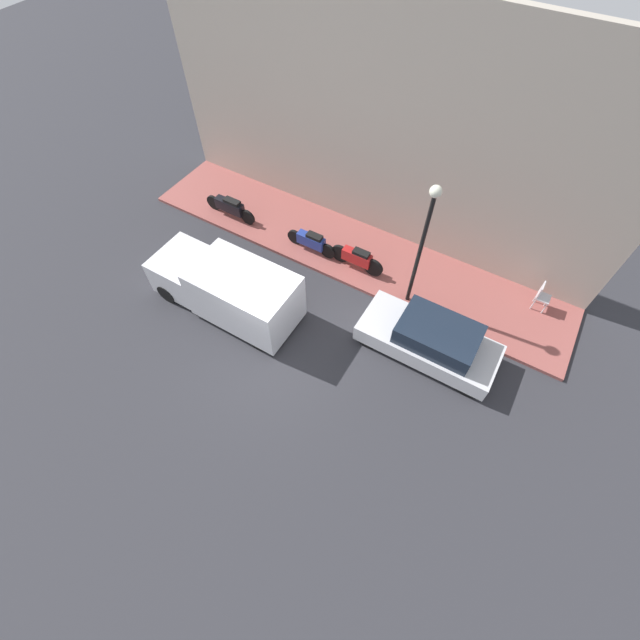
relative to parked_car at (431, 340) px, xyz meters
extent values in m
plane|color=#2D2D33|center=(-2.11, 3.98, -0.62)|extent=(60.00, 60.00, 0.00)
cube|color=#934C47|center=(2.46, 3.98, -0.56)|extent=(2.88, 15.35, 0.12)
cube|color=#B2A899|center=(4.05, 3.98, 3.11)|extent=(0.30, 15.35, 7.46)
cube|color=silver|center=(0.00, 0.06, -0.18)|extent=(1.65, 3.99, 0.56)
cube|color=#192333|center=(0.00, -0.14, 0.40)|extent=(1.46, 2.19, 0.59)
cylinder|color=black|center=(-0.71, 1.61, -0.32)|extent=(0.20, 0.60, 0.60)
cylinder|color=black|center=(0.71, 1.61, -0.32)|extent=(0.20, 0.60, 0.60)
cylinder|color=black|center=(-0.71, -1.48, -0.32)|extent=(0.20, 0.60, 0.60)
cylinder|color=black|center=(0.71, -1.48, -0.32)|extent=(0.20, 0.60, 0.60)
cube|color=silver|center=(-1.66, 5.27, 0.41)|extent=(1.81, 3.08, 1.69)
cube|color=silver|center=(-1.66, 7.63, 0.15)|extent=(1.72, 1.66, 1.18)
cube|color=#192333|center=(-1.66, 7.88, 0.48)|extent=(1.54, 0.91, 0.47)
cylinder|color=black|center=(-2.43, 7.88, -0.29)|extent=(0.22, 0.67, 0.67)
cylinder|color=black|center=(-0.88, 7.88, -0.29)|extent=(0.22, 0.67, 0.67)
cylinder|color=black|center=(-2.43, 4.31, -0.29)|extent=(0.22, 0.67, 0.67)
cylinder|color=black|center=(-0.88, 4.31, -0.29)|extent=(0.22, 0.67, 0.67)
cube|color=navy|center=(1.72, 5.08, -0.07)|extent=(0.30, 1.01, 0.40)
cube|color=black|center=(1.72, 4.94, 0.20)|extent=(0.27, 0.55, 0.12)
cylinder|color=black|center=(1.72, 5.74, -0.22)|extent=(0.10, 0.56, 0.56)
cylinder|color=black|center=(1.72, 4.41, -0.22)|extent=(0.10, 0.56, 0.56)
cube|color=black|center=(1.70, 8.56, -0.04)|extent=(0.30, 1.15, 0.43)
cube|color=black|center=(1.70, 8.40, 0.23)|extent=(0.27, 0.63, 0.12)
cylinder|color=black|center=(1.70, 9.35, -0.21)|extent=(0.10, 0.58, 0.58)
cylinder|color=black|center=(1.70, 7.77, -0.21)|extent=(0.10, 0.58, 0.58)
cube|color=#B21E1E|center=(1.79, 3.34, -0.02)|extent=(0.30, 1.01, 0.41)
cube|color=black|center=(1.79, 3.20, 0.25)|extent=(0.27, 0.55, 0.12)
cylinder|color=black|center=(1.79, 3.96, -0.17)|extent=(0.10, 0.67, 0.67)
cylinder|color=black|center=(1.79, 2.72, -0.17)|extent=(0.10, 0.67, 0.67)
cylinder|color=black|center=(1.44, 1.29, 1.53)|extent=(0.12, 0.12, 4.07)
sphere|color=silver|center=(1.44, 1.29, 3.66)|extent=(0.32, 0.32, 0.32)
cube|color=silver|center=(3.25, -2.38, -0.02)|extent=(0.40, 0.40, 0.04)
cube|color=silver|center=(3.25, -2.20, 0.23)|extent=(0.40, 0.04, 0.45)
cylinder|color=silver|center=(3.07, -2.55, -0.27)|extent=(0.04, 0.04, 0.46)
cylinder|color=silver|center=(3.42, -2.55, -0.27)|extent=(0.04, 0.04, 0.46)
cylinder|color=silver|center=(3.07, -2.21, -0.27)|extent=(0.04, 0.04, 0.46)
cylinder|color=silver|center=(3.42, -2.21, -0.27)|extent=(0.04, 0.04, 0.46)
camera|label=1|loc=(-7.31, -0.69, 10.25)|focal=24.00mm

